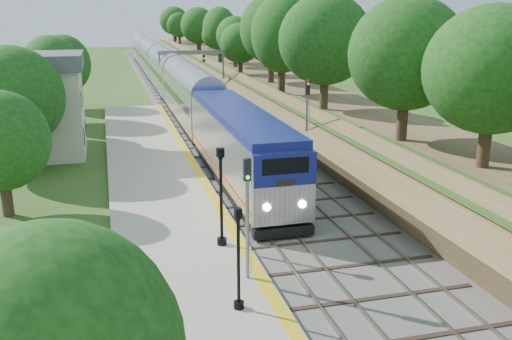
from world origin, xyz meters
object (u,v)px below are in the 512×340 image
object	(u,v)px
lamppost_far	(221,202)
signal_platform	(247,205)
signal_gantry	(192,62)
lamppost_mid	(239,265)
station_building	(28,105)
train	(167,76)
signal_farside	(307,112)

from	to	relation	value
lamppost_far	signal_platform	xyz separation A→B (m)	(0.35, -3.72, 1.12)
signal_gantry	signal_platform	xyz separation A→B (m)	(-5.37, -50.40, -1.19)
lamppost_mid	lamppost_far	size ratio (longest dim) A/B	0.84
station_building	signal_platform	distance (m)	27.73
train	signal_platform	xyz separation A→B (m)	(-2.90, -56.88, 1.20)
station_building	signal_platform	xyz separation A→B (m)	(11.10, -25.41, -0.46)
signal_gantry	signal_platform	size ratio (longest dim) A/B	1.59
train	lamppost_mid	world-z (taller)	train
signal_gantry	lamppost_far	distance (m)	47.09
signal_farside	train	bearing A→B (deg)	99.11
lamppost_mid	signal_farside	xyz separation A→B (m)	(10.03, 20.59, 1.70)
lamppost_mid	signal_farside	world-z (taller)	signal_farside
lamppost_far	signal_farside	size ratio (longest dim) A/B	0.78
lamppost_mid	signal_platform	world-z (taller)	signal_platform
lamppost_mid	station_building	bearing A→B (deg)	110.10
station_building	signal_gantry	bearing A→B (deg)	56.62
lamppost_mid	signal_platform	distance (m)	2.93
train	signal_farside	distance (m)	39.18
signal_gantry	lamppost_mid	world-z (taller)	signal_gantry
station_building	signal_farside	world-z (taller)	station_building
lamppost_far	signal_farside	bearing A→B (deg)	56.93
signal_farside	lamppost_far	bearing A→B (deg)	-123.07
station_building	lamppost_mid	size ratio (longest dim) A/B	2.14
station_building	signal_platform	size ratio (longest dim) A/B	1.62
signal_platform	signal_farside	xyz separation A→B (m)	(9.10, 18.22, 0.24)
signal_gantry	train	world-z (taller)	signal_gantry
signal_gantry	station_building	bearing A→B (deg)	-123.38
train	lamppost_far	size ratio (longest dim) A/B	22.59
lamppost_far	signal_gantry	bearing A→B (deg)	83.02
lamppost_far	signal_platform	size ratio (longest dim) A/B	0.90
lamppost_far	signal_farside	world-z (taller)	signal_farside
train	lamppost_mid	distance (m)	59.37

